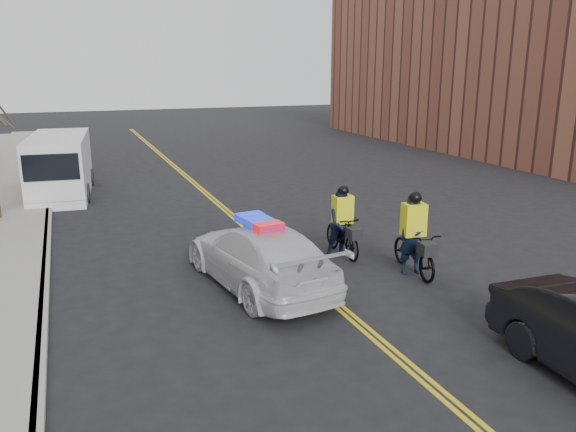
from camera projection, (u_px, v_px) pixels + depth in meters
The scene contains 9 objects.
ground at pixel (329, 299), 12.71m from camera, with size 120.00×120.00×0.00m, color black.
center_line_left at pixel (229, 215), 19.86m from camera, with size 0.10×60.00×0.01m, color gold.
center_line_right at pixel (233, 214), 19.91m from camera, with size 0.10×60.00×0.01m, color gold.
curb at pixel (48, 230), 17.72m from camera, with size 0.20×60.00×0.15m, color gray.
building_across at pixel (521, 59), 35.30m from camera, with size 12.00×30.00×11.00m, color brown.
police_cruiser at pixel (259, 255), 13.30m from camera, with size 2.77×5.41×1.66m.
cargo_van at pixel (60, 167), 22.49m from camera, with size 2.64×5.95×2.42m.
cyclist_near at pixel (412, 245), 14.10m from camera, with size 1.02×2.24×2.13m.
cyclist_far at pixel (342, 228), 15.44m from camera, with size 0.89×1.97×1.99m.
Camera 1 is at (-5.23, -10.61, 5.10)m, focal length 35.00 mm.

